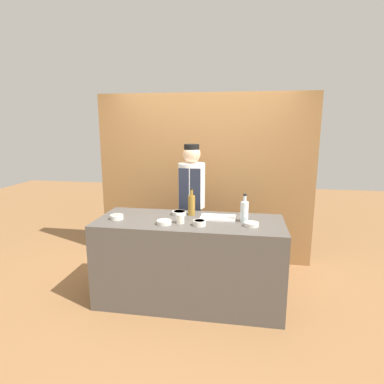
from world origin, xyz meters
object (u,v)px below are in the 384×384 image
(sauce_bowl_orange, at_px, (117,217))
(bottle_clear, at_px, (244,211))
(sauce_bowl_red, at_px, (164,222))
(bottle_vinegar, at_px, (192,204))
(sauce_bowl_purple, at_px, (200,223))
(sauce_bowl_yellow, at_px, (179,213))
(chef_center, at_px, (192,205))
(cutting_board, at_px, (218,218))
(cup_cream, at_px, (180,219))
(sauce_bowl_white, at_px, (252,224))

(sauce_bowl_orange, xyz_separation_m, bottle_clear, (1.38, 0.13, 0.09))
(sauce_bowl_red, height_order, bottle_vinegar, bottle_vinegar)
(sauce_bowl_purple, bearing_deg, sauce_bowl_yellow, 128.13)
(sauce_bowl_red, xyz_separation_m, sauce_bowl_yellow, (0.08, 0.38, 0.00))
(sauce_bowl_orange, relative_size, chef_center, 0.08)
(chef_center, bearing_deg, sauce_bowl_red, -99.57)
(sauce_bowl_red, relative_size, chef_center, 0.09)
(cutting_board, distance_m, bottle_clear, 0.32)
(sauce_bowl_yellow, xyz_separation_m, sauce_bowl_orange, (-0.64, -0.29, 0.00))
(sauce_bowl_yellow, relative_size, chef_center, 0.10)
(sauce_bowl_purple, distance_m, cup_cream, 0.22)
(sauce_bowl_red, relative_size, bottle_clear, 0.50)
(sauce_bowl_yellow, height_order, sauce_bowl_purple, sauce_bowl_purple)
(bottle_clear, bearing_deg, sauce_bowl_orange, -174.51)
(sauce_bowl_red, bearing_deg, cutting_board, 29.05)
(sauce_bowl_orange, height_order, bottle_clear, bottle_clear)
(sauce_bowl_white, relative_size, chef_center, 0.09)
(sauce_bowl_white, relative_size, cutting_board, 0.38)
(sauce_bowl_yellow, height_order, sauce_bowl_white, sauce_bowl_yellow)
(sauce_bowl_orange, relative_size, sauce_bowl_purple, 1.08)
(sauce_bowl_red, xyz_separation_m, sauce_bowl_purple, (0.37, 0.01, 0.01))
(bottle_vinegar, distance_m, cup_cream, 0.35)
(cutting_board, relative_size, cup_cream, 3.91)
(sauce_bowl_orange, relative_size, cup_cream, 1.44)
(cutting_board, xyz_separation_m, cup_cream, (-0.38, -0.24, 0.04))
(cutting_board, bearing_deg, bottle_clear, -14.98)
(cutting_board, relative_size, bottle_vinegar, 1.22)
(sauce_bowl_red, relative_size, cutting_board, 0.40)
(sauce_bowl_yellow, height_order, cutting_board, sauce_bowl_yellow)
(sauce_bowl_purple, height_order, bottle_vinegar, bottle_vinegar)
(sauce_bowl_red, distance_m, sauce_bowl_yellow, 0.39)
(sauce_bowl_orange, height_order, cutting_board, sauce_bowl_orange)
(sauce_bowl_orange, relative_size, bottle_clear, 0.47)
(bottle_clear, bearing_deg, bottle_vinegar, 163.92)
(bottle_clear, bearing_deg, cutting_board, 165.02)
(bottle_clear, height_order, chef_center, chef_center)
(sauce_bowl_red, bearing_deg, sauce_bowl_white, 4.98)
(sauce_bowl_purple, bearing_deg, cutting_board, 59.99)
(sauce_bowl_orange, xyz_separation_m, bottle_vinegar, (0.78, 0.31, 0.10))
(sauce_bowl_white, height_order, bottle_vinegar, bottle_vinegar)
(sauce_bowl_orange, xyz_separation_m, cup_cream, (0.72, -0.03, 0.02))
(sauce_bowl_red, distance_m, bottle_vinegar, 0.46)
(sauce_bowl_orange, height_order, sauce_bowl_white, sauce_bowl_orange)
(cutting_board, bearing_deg, sauce_bowl_white, -31.23)
(sauce_bowl_orange, distance_m, sauce_bowl_white, 1.46)
(sauce_bowl_red, bearing_deg, bottle_vinegar, 60.45)
(cutting_board, bearing_deg, sauce_bowl_yellow, 170.08)
(cup_cream, bearing_deg, cutting_board, 32.92)
(sauce_bowl_yellow, distance_m, sauce_bowl_white, 0.87)
(sauce_bowl_orange, bearing_deg, sauce_bowl_red, -9.07)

